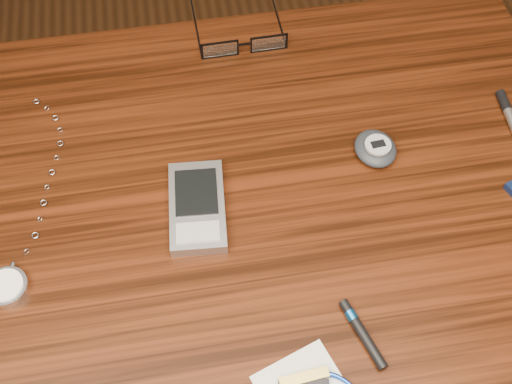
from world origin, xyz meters
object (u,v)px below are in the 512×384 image
pocket_watch (9,280)px  pedometer (376,148)px  eyeglasses (244,43)px  desk (207,262)px  pda_phone (197,207)px

pocket_watch → pedometer: (0.45, 0.11, 0.00)m
eyeglasses → pedometer: (0.14, -0.21, -0.00)m
pocket_watch → pedometer: bearing=13.5°
desk → pocket_watch: (-0.22, -0.04, 0.11)m
desk → pocket_watch: size_ratio=3.29×
desk → pda_phone: pda_phone is taller
desk → eyeglasses: (0.09, 0.28, 0.11)m
pda_phone → pedometer: bearing=11.7°
eyeglasses → pda_phone: bearing=-110.4°
eyeglasses → pedometer: size_ratio=2.02×
eyeglasses → pocket_watch: size_ratio=0.43×
desk → pocket_watch: 0.25m
eyeglasses → pda_phone: size_ratio=1.02×
desk → pocket_watch: bearing=-169.4°
desk → pda_phone: 0.11m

